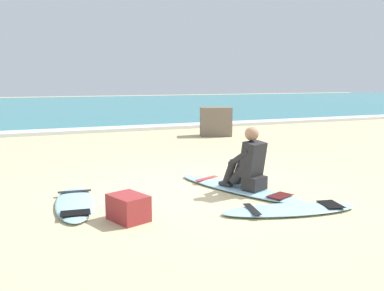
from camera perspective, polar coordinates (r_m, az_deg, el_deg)
ground_plane at (r=6.42m, az=1.25°, el=-6.36°), size 80.00×80.00×0.00m
sea at (r=27.72m, az=-17.43°, el=5.24°), size 80.00×28.00×0.10m
breaking_foam at (r=14.18m, az=-12.26°, el=2.18°), size 80.00×0.90×0.11m
surfboard_main at (r=6.51m, az=6.40°, el=-5.87°), size 1.38×2.45×0.08m
surfer_seated at (r=6.30m, az=7.83°, el=-2.67°), size 0.57×0.77×0.95m
surfboard_spare_near at (r=5.92m, az=-15.93°, el=-7.69°), size 0.70×1.77×0.08m
surfboard_spare_far at (r=5.58m, az=13.38°, el=-8.62°), size 1.90×0.88×0.08m
shoreline_rock at (r=12.71m, az=3.32°, el=3.34°), size 1.10×0.90×0.88m
beach_bag at (r=5.15m, az=-8.83°, el=-8.52°), size 0.50×0.57×0.32m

